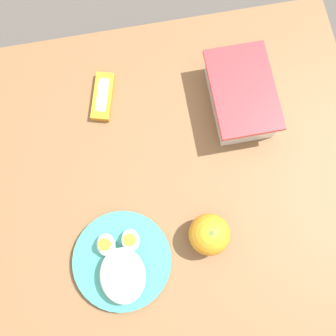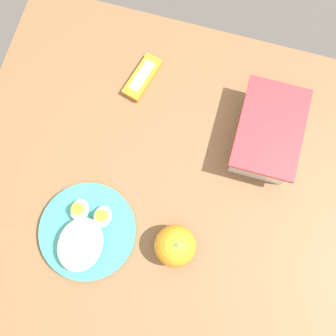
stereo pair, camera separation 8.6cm
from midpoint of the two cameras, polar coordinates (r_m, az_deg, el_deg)
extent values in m
plane|color=#4C4742|center=(1.63, 0.88, -9.05)|extent=(10.00, 10.00, 0.00)
cube|color=brown|center=(0.89, 1.59, -5.81)|extent=(0.91, 0.92, 0.03)
cylinder|color=brown|center=(1.42, -10.76, 12.25)|extent=(0.05, 0.05, 0.72)
cylinder|color=brown|center=(1.36, -21.52, -18.99)|extent=(0.05, 0.05, 0.72)
cylinder|color=brown|center=(1.42, 21.55, 3.70)|extent=(0.05, 0.05, 0.72)
cube|color=white|center=(0.92, 16.72, 4.26)|extent=(0.20, 0.12, 0.07)
cube|color=beige|center=(0.93, 16.43, 3.95)|extent=(0.18, 0.11, 0.04)
cube|color=red|center=(0.88, 17.46, 5.03)|extent=(0.21, 0.14, 0.01)
ellipsoid|color=gray|center=(0.92, 16.55, 4.21)|extent=(0.06, 0.05, 0.03)
sphere|color=orange|center=(0.83, 4.02, -11.84)|extent=(0.09, 0.09, 0.09)
cylinder|color=#4C662D|center=(0.79, 4.23, -11.78)|extent=(0.01, 0.01, 0.00)
cylinder|color=teal|center=(0.87, -8.83, -9.66)|extent=(0.21, 0.21, 0.02)
ellipsoid|color=white|center=(0.84, -9.79, -11.52)|extent=(0.11, 0.09, 0.05)
ellipsoid|color=white|center=(0.86, -9.97, -6.66)|extent=(0.05, 0.04, 0.03)
cylinder|color=#F4A823|center=(0.84, -10.17, -6.53)|extent=(0.03, 0.03, 0.01)
ellipsoid|color=white|center=(0.85, -6.64, -7.65)|extent=(0.05, 0.04, 0.03)
cylinder|color=#F4A823|center=(0.83, -6.77, -7.54)|extent=(0.03, 0.03, 0.01)
cube|color=orange|center=(0.96, -1.17, 12.48)|extent=(0.12, 0.07, 0.02)
cube|color=white|center=(0.95, -1.18, 12.74)|extent=(0.08, 0.04, 0.00)
camera|label=1|loc=(0.04, -87.07, 12.52)|focal=42.00mm
camera|label=2|loc=(0.04, 92.93, -12.52)|focal=42.00mm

